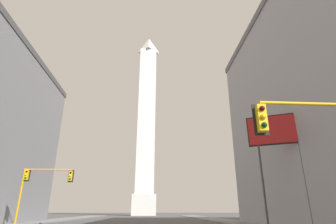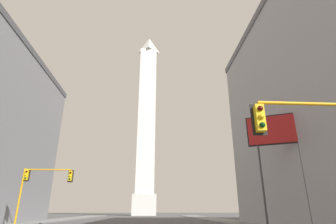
% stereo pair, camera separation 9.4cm
% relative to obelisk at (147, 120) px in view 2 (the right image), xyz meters
% --- Properties ---
extents(sidewalk_left, '(5.00, 110.83, 0.15)m').
position_rel_obelisk_xyz_m(sidewalk_left, '(-14.14, -59.11, -33.53)').
color(sidewalk_left, slate).
rests_on(sidewalk_left, ground_plane).
extents(sidewalk_right, '(5.00, 110.83, 0.15)m').
position_rel_obelisk_xyz_m(sidewalk_right, '(14.14, -59.11, -33.53)').
color(sidewalk_right, slate).
rests_on(sidewalk_right, ground_plane).
extents(obelisk, '(8.00, 8.00, 70.46)m').
position_rel_obelisk_xyz_m(obelisk, '(0.00, 0.00, 0.00)').
color(obelisk, silver).
rests_on(obelisk, ground_plane).
extents(traffic_light_mid_left, '(5.52, 0.51, 6.00)m').
position_rel_obelisk_xyz_m(traffic_light_mid_left, '(-10.05, -63.80, -29.01)').
color(traffic_light_mid_left, orange).
rests_on(traffic_light_mid_left, ground_plane).
extents(billboard_sign, '(4.71, 2.31, 10.11)m').
position_rel_obelisk_xyz_m(billboard_sign, '(13.61, -71.54, -25.38)').
color(billboard_sign, '#3F3F42').
rests_on(billboard_sign, ground_plane).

